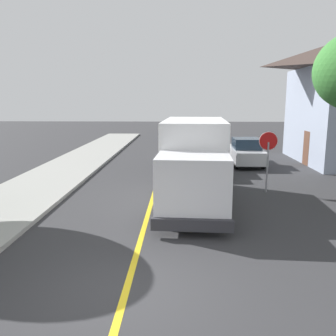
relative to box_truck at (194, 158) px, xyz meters
name	(u,v)px	position (x,y,z in m)	size (l,w,h in m)	color
ground_plane	(126,291)	(-1.67, -6.78, -1.77)	(120.00, 120.00, 0.00)	#303033
centre_line_yellow	(157,183)	(-1.67, 3.22, -1.76)	(0.16, 56.00, 0.01)	gold
box_truck	(194,158)	(0.00, 0.00, 0.00)	(2.75, 7.29, 3.20)	white
parked_car_near	(206,158)	(0.88, 5.84, -0.97)	(1.83, 4.41, 1.67)	black
parked_car_mid	(187,143)	(-0.05, 12.68, -0.97)	(2.00, 4.48, 1.67)	silver
parked_car_far	(189,136)	(0.22, 18.48, -0.97)	(1.93, 4.45, 1.67)	#B7B7BC
parked_car_furthest	(187,130)	(0.18, 24.94, -0.97)	(1.84, 4.42, 1.67)	#2D4793
parked_van_across	(246,152)	(3.53, 8.34, -0.97)	(1.81, 4.40, 1.67)	#B7B7BC
stop_sign	(268,150)	(3.24, 1.64, 0.09)	(0.80, 0.10, 2.65)	gray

